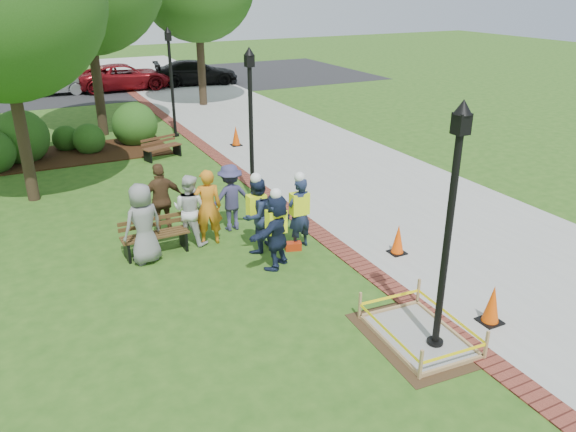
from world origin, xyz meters
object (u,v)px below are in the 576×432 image
lamp_near (450,213)px  hivis_worker_a (276,228)px  wet_concrete_pad (419,326)px  cone_front (492,305)px  hivis_worker_b (299,211)px  hivis_worker_c (257,213)px  bench_near (156,243)px

lamp_near → hivis_worker_a: 4.35m
wet_concrete_pad → hivis_worker_a: 3.79m
cone_front → wet_concrete_pad: bearing=171.6°
hivis_worker_b → wet_concrete_pad: bearing=-87.6°
wet_concrete_pad → hivis_worker_b: 4.29m
wet_concrete_pad → hivis_worker_b: hivis_worker_b is taller
lamp_near → hivis_worker_c: lamp_near is taller
wet_concrete_pad → lamp_near: lamp_near is taller
wet_concrete_pad → hivis_worker_b: (-0.18, 4.23, 0.69)m
lamp_near → hivis_worker_a: lamp_near is taller
bench_near → cone_front: (4.78, -5.61, 0.11)m
cone_front → hivis_worker_b: size_ratio=0.42×
wet_concrete_pad → hivis_worker_c: (-1.14, 4.49, 0.71)m
cone_front → hivis_worker_b: bearing=110.4°
bench_near → hivis_worker_c: 2.44m
bench_near → cone_front: size_ratio=1.97×
wet_concrete_pad → cone_front: bearing=-8.4°
hivis_worker_a → hivis_worker_c: hivis_worker_c is taller
lamp_near → hivis_worker_c: size_ratio=2.23×
wet_concrete_pad → hivis_worker_a: (-1.08, 3.57, 0.68)m
wet_concrete_pad → bench_near: 6.32m
hivis_worker_a → hivis_worker_b: bearing=35.9°
lamp_near → hivis_worker_a: (-1.19, 3.88, -1.57)m
hivis_worker_a → hivis_worker_b: size_ratio=0.98×
lamp_near → hivis_worker_a: bearing=107.1°
hivis_worker_a → wet_concrete_pad: bearing=-73.2°
cone_front → hivis_worker_c: (-2.62, 4.70, 0.57)m
bench_near → hivis_worker_c: bearing=-22.7°
wet_concrete_pad → cone_front: (1.48, -0.22, 0.14)m
wet_concrete_pad → cone_front: 1.50m
wet_concrete_pad → bench_near: bench_near is taller
hivis_worker_c → bench_near: bearing=157.3°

